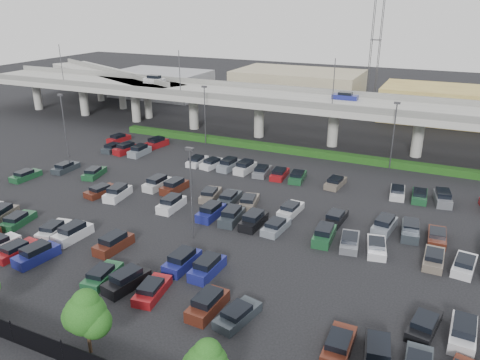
# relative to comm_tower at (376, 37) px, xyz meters

# --- Properties ---
(ground) EXTENTS (280.00, 280.00, 0.00)m
(ground) POSITION_rel_comm_tower_xyz_m (-4.00, -74.00, -15.61)
(ground) COLOR black
(overpass) EXTENTS (150.00, 13.00, 15.80)m
(overpass) POSITION_rel_comm_tower_xyz_m (-4.21, -41.99, -8.64)
(overpass) COLOR gray
(overpass) RESTS_ON ground
(on_ramp) EXTENTS (50.93, 30.13, 8.80)m
(on_ramp) POSITION_rel_comm_tower_xyz_m (-56.10, -30.95, -8.76)
(on_ramp) COLOR gray
(on_ramp) RESTS_ON ground
(hedge) EXTENTS (66.00, 1.60, 1.10)m
(hedge) POSITION_rel_comm_tower_xyz_m (-4.00, -49.00, -15.06)
(hedge) COLOR #173710
(hedge) RESTS_ON ground
(fence) EXTENTS (70.00, 0.10, 2.00)m
(fence) POSITION_rel_comm_tower_xyz_m (-4.05, -102.00, -14.71)
(fence) COLOR black
(fence) RESTS_ON ground
(tree_row) EXTENTS (65.07, 3.66, 5.94)m
(tree_row) POSITION_rel_comm_tower_xyz_m (-3.30, -100.53, -12.09)
(tree_row) COLOR #332316
(tree_row) RESTS_ON ground
(parked_cars) EXTENTS (63.16, 41.67, 1.67)m
(parked_cars) POSITION_rel_comm_tower_xyz_m (-4.59, -77.57, -14.98)
(parked_cars) COLOR #4D1F14
(parked_cars) RESTS_ON ground
(light_poles) EXTENTS (66.90, 48.38, 10.30)m
(light_poles) POSITION_rel_comm_tower_xyz_m (-8.12, -72.00, -9.37)
(light_poles) COLOR #434348
(light_poles) RESTS_ON ground
(distant_buildings) EXTENTS (138.00, 24.00, 9.00)m
(distant_buildings) POSITION_rel_comm_tower_xyz_m (8.38, -12.19, -11.87)
(distant_buildings) COLOR gray
(distant_buildings) RESTS_ON ground
(comm_tower) EXTENTS (2.40, 2.40, 30.00)m
(comm_tower) POSITION_rel_comm_tower_xyz_m (0.00, 0.00, 0.00)
(comm_tower) COLOR #434348
(comm_tower) RESTS_ON ground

